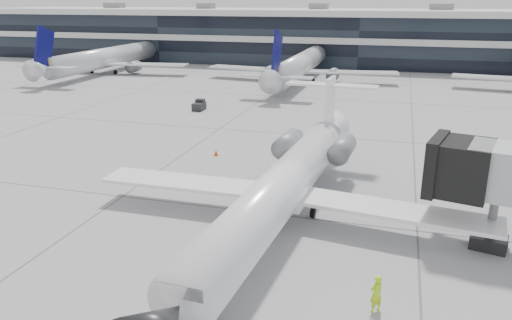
% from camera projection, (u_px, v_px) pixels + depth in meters
% --- Properties ---
extents(ground, '(220.00, 220.00, 0.00)m').
position_uv_depth(ground, '(258.00, 212.00, 32.70)').
color(ground, gray).
rests_on(ground, ground).
extents(terminal, '(170.00, 22.00, 10.00)m').
position_uv_depth(terminal, '(363.00, 40.00, 106.11)').
color(terminal, black).
rests_on(terminal, ground).
extents(bg_jet_left, '(32.00, 40.00, 9.60)m').
position_uv_depth(bg_jet_left, '(110.00, 72.00, 94.82)').
color(bg_jet_left, silver).
rests_on(bg_jet_left, ground).
extents(bg_jet_center, '(32.00, 40.00, 9.60)m').
position_uv_depth(bg_jet_center, '(301.00, 81.00, 85.08)').
color(bg_jet_center, silver).
rests_on(bg_jet_center, ground).
extents(regional_jet, '(25.13, 31.41, 7.25)m').
position_uv_depth(regional_jet, '(285.00, 184.00, 30.67)').
color(regional_jet, white).
rests_on(regional_jet, ground).
extents(ramp_worker, '(0.78, 0.78, 1.82)m').
position_uv_depth(ramp_worker, '(376.00, 294.00, 22.09)').
color(ramp_worker, '#BDF319').
rests_on(ramp_worker, ground).
extents(traffic_cone, '(0.38, 0.38, 0.56)m').
position_uv_depth(traffic_cone, '(216.00, 153.00, 44.45)').
color(traffic_cone, '#DF420B').
rests_on(traffic_cone, ground).
extents(far_tug, '(1.24, 2.07, 1.31)m').
position_uv_depth(far_tug, '(199.00, 105.00, 62.62)').
color(far_tug, black).
rests_on(far_tug, ground).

